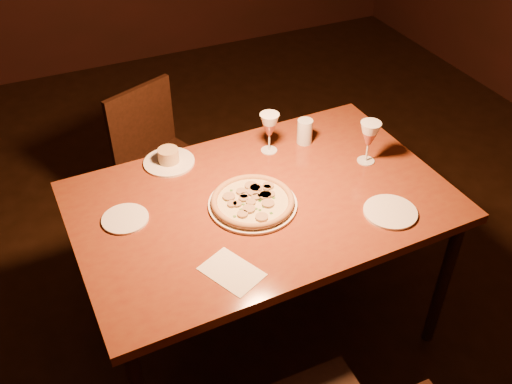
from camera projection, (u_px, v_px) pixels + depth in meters
name	position (u px, v px, depth m)	size (l,w,h in m)	color
floor	(247.00, 382.00, 2.63)	(7.00, 7.00, 0.00)	black
dining_table	(262.00, 212.00, 2.41)	(1.57, 1.04, 0.83)	brown
chair_far	(159.00, 157.00, 3.18)	(0.56, 0.56, 0.88)	black
pizza_plate	(253.00, 202.00, 2.32)	(0.36, 0.36, 0.04)	white
ramekin_saucer	(169.00, 159.00, 2.55)	(0.23, 0.23, 0.07)	white
wine_glass_far	(269.00, 133.00, 2.58)	(0.09, 0.09, 0.19)	#A45344
wine_glass_right	(368.00, 142.00, 2.51)	(0.09, 0.09, 0.20)	#A45344
water_tumbler	(305.00, 131.00, 2.66)	(0.07, 0.07, 0.12)	silver
side_plate_left	(125.00, 219.00, 2.26)	(0.19, 0.19, 0.01)	white
side_plate_near	(390.00, 212.00, 2.29)	(0.22, 0.22, 0.01)	white
menu_card	(232.00, 272.00, 2.04)	(0.15, 0.22, 0.00)	silver
pendant_light	(264.00, 22.00, 1.89)	(0.12, 0.12, 0.12)	#FC8C46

